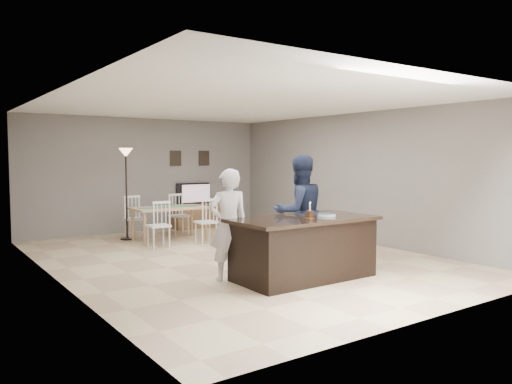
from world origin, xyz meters
TOP-DOWN VIEW (x-y plane):
  - floor at (0.00, 0.00)m, footprint 8.00×8.00m
  - room_shell at (0.00, 0.00)m, footprint 8.00×8.00m
  - kitchen_island at (0.00, -1.80)m, footprint 2.15×1.10m
  - tv_console at (1.20, 3.77)m, footprint 1.20×0.40m
  - television at (1.20, 3.84)m, footprint 0.91×0.12m
  - tv_screen_glow at (1.20, 3.76)m, footprint 0.78×0.00m
  - picture_frames at (1.15, 3.98)m, footprint 1.10×0.02m
  - doorway at (-2.99, -2.30)m, footprint 0.00×2.10m
  - woman at (-0.95, -1.25)m, footprint 0.66×0.51m
  - man at (0.38, -1.25)m, footprint 0.98×0.82m
  - birthday_cake at (0.04, -1.89)m, footprint 0.15×0.15m
  - plate_stack at (0.39, -1.87)m, footprint 0.27×0.27m
  - dining_table at (-0.17, 2.40)m, footprint 1.55×1.76m
  - floor_lamp at (-0.87, 3.04)m, footprint 0.29×0.29m

SIDE VIEW (x-z plane):
  - floor at x=0.00m, z-range 0.00..0.00m
  - tv_console at x=1.20m, z-range 0.00..0.60m
  - kitchen_island at x=0.00m, z-range 0.00..0.90m
  - dining_table at x=-0.17m, z-range 0.13..1.06m
  - woman at x=-0.95m, z-range 0.00..1.61m
  - television at x=1.20m, z-range 0.60..1.13m
  - tv_screen_glow at x=1.20m, z-range 0.48..1.26m
  - man at x=0.38m, z-range 0.00..1.81m
  - plate_stack at x=0.39m, z-range 0.90..0.94m
  - birthday_cake at x=0.04m, z-range 0.84..1.07m
  - doorway at x=-2.99m, z-range -0.07..2.58m
  - floor_lamp at x=-0.87m, z-range 0.54..2.51m
  - room_shell at x=0.00m, z-range -2.32..5.68m
  - picture_frames at x=1.15m, z-range 1.56..1.94m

